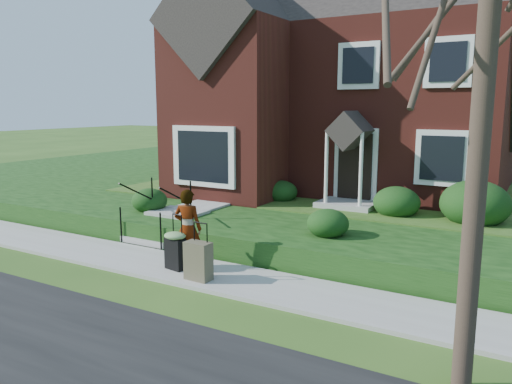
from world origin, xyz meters
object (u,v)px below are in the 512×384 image
Objects in this scene: woman at (188,228)px; suitcase_olive at (198,261)px; suitcase_black at (175,248)px; front_steps at (167,222)px.

suitcase_olive is at bearing 127.38° from woman.
suitcase_black is at bearing 48.13° from woman.
woman reaches higher than front_steps.
suitcase_black is 0.86m from suitcase_olive.
woman is 1.43× the size of suitcase_black.
suitcase_black is at bearing 162.75° from suitcase_olive.
front_steps reaches higher than suitcase_olive.
front_steps is 3.53m from suitcase_olive.
woman is 0.97m from suitcase_olive.
front_steps reaches higher than suitcase_black.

